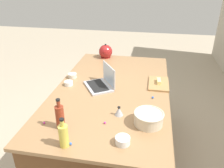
% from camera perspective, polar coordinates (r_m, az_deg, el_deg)
% --- Properties ---
extents(ground_plane, '(12.00, 12.00, 0.00)m').
position_cam_1_polar(ground_plane, '(2.79, 0.00, -17.71)').
color(ground_plane, '#B7A88E').
extents(island_counter, '(1.93, 1.11, 0.90)m').
position_cam_1_polar(island_counter, '(2.49, 0.00, -10.29)').
color(island_counter, brown).
rests_on(island_counter, ground).
extents(laptop, '(0.38, 0.36, 0.22)m').
position_cam_1_polar(laptop, '(2.27, -2.57, 0.41)').
color(laptop, '#B7B7BC').
rests_on(laptop, island_counter).
extents(mixing_bowl_large, '(0.23, 0.23, 0.10)m').
position_cam_1_polar(mixing_bowl_large, '(1.75, 9.20, -8.45)').
color(mixing_bowl_large, beige).
rests_on(mixing_bowl_large, island_counter).
extents(bottle_soy, '(0.06, 0.06, 0.24)m').
position_cam_1_polar(bottle_soy, '(1.71, -12.98, -7.93)').
color(bottle_soy, maroon).
rests_on(bottle_soy, island_counter).
extents(bottle_oil, '(0.06, 0.06, 0.22)m').
position_cam_1_polar(bottle_oil, '(1.55, -12.10, -12.50)').
color(bottle_oil, '#DBC64C').
rests_on(bottle_oil, island_counter).
extents(kettle, '(0.21, 0.18, 0.20)m').
position_cam_1_polar(kettle, '(3.05, -1.62, 8.13)').
color(kettle, maroon).
rests_on(kettle, island_counter).
extents(cutting_board, '(0.33, 0.20, 0.02)m').
position_cam_1_polar(cutting_board, '(2.38, 11.66, 0.10)').
color(cutting_board, '#AD7F4C').
rests_on(cutting_board, island_counter).
extents(butter_stick_left, '(0.11, 0.04, 0.04)m').
position_cam_1_polar(butter_stick_left, '(2.37, 11.72, 0.72)').
color(butter_stick_left, '#F4E58C').
rests_on(butter_stick_left, cutting_board).
extents(ramekin_small, '(0.10, 0.10, 0.05)m').
position_cam_1_polar(ramekin_small, '(2.50, -9.95, 2.08)').
color(ramekin_small, beige).
rests_on(ramekin_small, island_counter).
extents(ramekin_medium, '(0.10, 0.10, 0.05)m').
position_cam_1_polar(ramekin_medium, '(1.57, 2.70, -14.01)').
color(ramekin_medium, white).
rests_on(ramekin_medium, island_counter).
extents(ramekin_wide, '(0.09, 0.09, 0.04)m').
position_cam_1_polar(ramekin_wide, '(2.35, -10.86, 0.18)').
color(ramekin_wide, white).
rests_on(ramekin_wide, island_counter).
extents(kitchen_timer, '(0.07, 0.07, 0.08)m').
position_cam_1_polar(kitchen_timer, '(1.84, 1.76, -6.86)').
color(kitchen_timer, '#B2B2B7').
rests_on(kitchen_timer, island_counter).
extents(candy_0, '(0.02, 0.02, 0.02)m').
position_cam_1_polar(candy_0, '(2.11, 10.24, -3.35)').
color(candy_0, blue).
rests_on(candy_0, island_counter).
extents(candy_1, '(0.02, 0.02, 0.02)m').
position_cam_1_polar(candy_1, '(1.83, -16.72, -9.35)').
color(candy_1, '#CC3399').
rests_on(candy_1, island_counter).
extents(candy_2, '(0.02, 0.02, 0.02)m').
position_cam_1_polar(candy_2, '(1.76, -1.82, -9.73)').
color(candy_2, '#CC3399').
rests_on(candy_2, island_counter).
extents(candy_3, '(0.02, 0.02, 0.02)m').
position_cam_1_polar(candy_3, '(1.60, -10.43, -14.57)').
color(candy_3, blue).
rests_on(candy_3, island_counter).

